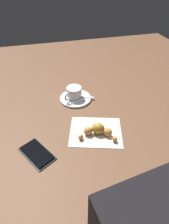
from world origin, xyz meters
TOP-DOWN VIEW (x-y plane):
  - ground_plane at (0.00, 0.00)m, footprint 1.80×1.80m
  - saucer at (0.10, 0.03)m, footprint 0.15×0.15m
  - espresso_cup at (0.10, 0.04)m, footprint 0.07×0.09m
  - teaspoon at (0.11, 0.02)m, footprint 0.06×0.12m
  - sugar_packet at (0.07, 0.02)m, footprint 0.03×0.07m
  - napkin at (-0.13, 0.00)m, footprint 0.22×0.24m
  - croissant at (-0.15, -0.00)m, footprint 0.10×0.14m
  - cell_phone at (-0.18, 0.23)m, footprint 0.15×0.13m

SIDE VIEW (x-z plane):
  - ground_plane at x=0.00m, z-range 0.00..0.00m
  - napkin at x=-0.13m, z-range 0.00..0.00m
  - cell_phone at x=-0.18m, z-range 0.00..0.01m
  - saucer at x=0.10m, z-range 0.00..0.01m
  - teaspoon at x=0.11m, z-range 0.01..0.02m
  - sugar_packet at x=0.07m, z-range 0.01..0.02m
  - croissant at x=-0.15m, z-range 0.00..0.05m
  - espresso_cup at x=0.10m, z-range 0.01..0.07m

